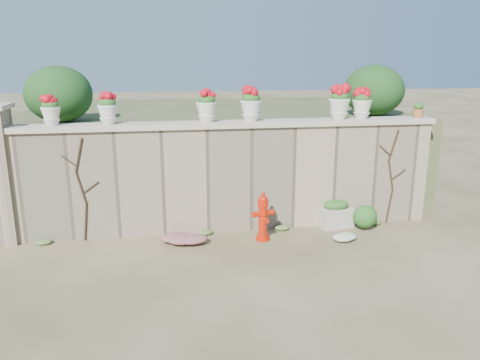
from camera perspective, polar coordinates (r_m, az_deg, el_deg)
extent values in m
plane|color=#4E4027|center=(7.62, 0.56, -10.55)|extent=(80.00, 80.00, 0.00)
cube|color=gray|center=(8.96, -1.41, 0.15)|extent=(8.00, 0.40, 2.00)
cube|color=#B7AF9B|center=(8.75, -1.45, 6.82)|extent=(8.10, 0.52, 0.10)
cube|color=#384C23|center=(12.06, -3.53, 3.93)|extent=(9.00, 6.00, 2.00)
ellipsoid|color=#143814|center=(10.01, -21.22, 9.72)|extent=(1.30, 1.30, 1.10)
ellipsoid|color=#143814|center=(10.83, 16.01, 10.45)|extent=(1.30, 1.30, 1.10)
cylinder|color=black|center=(8.98, -18.30, -4.92)|extent=(0.12, 0.04, 0.70)
cylinder|color=black|center=(8.79, -18.80, -0.93)|extent=(0.17, 0.04, 0.61)
cylinder|color=black|center=(8.66, -19.06, 2.90)|extent=(0.18, 0.04, 0.61)
cylinder|color=black|center=(8.77, -17.74, -0.89)|extent=(0.30, 0.02, 0.22)
cylinder|color=black|center=(8.71, -20.14, 2.20)|extent=(0.25, 0.02, 0.21)
cylinder|color=black|center=(9.91, 17.73, -3.04)|extent=(0.12, 0.04, 0.70)
cylinder|color=black|center=(9.72, 17.90, 0.60)|extent=(0.17, 0.04, 0.61)
cylinder|color=black|center=(9.61, 18.23, 4.08)|extent=(0.18, 0.04, 0.61)
cylinder|color=black|center=(9.80, 18.76, 0.64)|extent=(0.30, 0.02, 0.22)
cylinder|color=black|center=(9.54, 17.25, 3.48)|extent=(0.25, 0.02, 0.21)
cylinder|color=red|center=(8.68, 2.77, -7.13)|extent=(0.26, 0.26, 0.05)
cylinder|color=red|center=(8.56, 2.80, -4.97)|extent=(0.16, 0.16, 0.57)
cylinder|color=red|center=(8.51, 2.81, -4.09)|extent=(0.19, 0.19, 0.04)
cylinder|color=red|center=(8.45, 2.82, -2.84)|extent=(0.19, 0.19, 0.11)
ellipsoid|color=red|center=(8.43, 2.83, -2.24)|extent=(0.18, 0.18, 0.13)
cylinder|color=red|center=(8.40, 2.84, -1.76)|extent=(0.06, 0.06, 0.09)
cylinder|color=red|center=(8.46, 2.01, -4.20)|extent=(0.15, 0.12, 0.09)
cylinder|color=red|center=(8.57, 3.59, -3.98)|extent=(0.15, 0.12, 0.09)
cylinder|color=red|center=(8.46, 3.09, -4.89)|extent=(0.10, 0.11, 0.08)
cube|color=#B7AF9B|center=(9.47, 11.56, -4.45)|extent=(0.70, 0.47, 0.38)
ellipsoid|color=#1E5119|center=(9.39, 11.64, -2.98)|extent=(0.54, 0.38, 0.20)
ellipsoid|color=#1E5119|center=(9.37, 15.17, -4.11)|extent=(0.65, 0.59, 0.62)
ellipsoid|color=#B42467|center=(8.50, -7.11, -7.04)|extent=(0.89, 0.60, 0.24)
ellipsoid|color=white|center=(8.78, 12.36, -6.77)|extent=(0.49, 0.39, 0.18)
ellipsoid|color=#1E5119|center=(8.83, -22.15, 8.50)|extent=(0.29, 0.29, 0.17)
ellipsoid|color=red|center=(8.83, -22.19, 8.96)|extent=(0.25, 0.25, 0.18)
ellipsoid|color=#1E5119|center=(8.67, -15.89, 9.06)|extent=(0.30, 0.30, 0.18)
ellipsoid|color=red|center=(8.67, -15.93, 9.56)|extent=(0.27, 0.27, 0.19)
ellipsoid|color=#1E5119|center=(8.66, -4.12, 9.74)|extent=(0.32, 0.32, 0.19)
ellipsoid|color=red|center=(8.65, -4.13, 10.27)|extent=(0.28, 0.28, 0.20)
ellipsoid|color=#1E5119|center=(8.77, 1.35, 9.97)|extent=(0.34, 0.34, 0.20)
ellipsoid|color=red|center=(8.76, 1.36, 10.52)|extent=(0.30, 0.30, 0.21)
ellipsoid|color=#1E5119|center=(9.24, 12.06, 9.96)|extent=(0.35, 0.35, 0.21)
ellipsoid|color=red|center=(9.24, 12.09, 10.50)|extent=(0.31, 0.31, 0.22)
ellipsoid|color=#1E5119|center=(9.42, 14.71, 9.69)|extent=(0.32, 0.32, 0.19)
ellipsoid|color=red|center=(9.42, 14.74, 10.17)|extent=(0.28, 0.28, 0.20)
ellipsoid|color=#1E5119|center=(9.98, 20.94, 8.33)|extent=(0.19, 0.19, 0.13)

